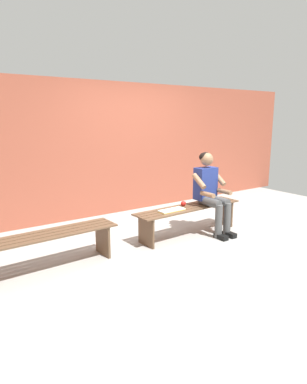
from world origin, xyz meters
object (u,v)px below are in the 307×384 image
object	(u,v)px
bench_far	(47,242)
book_open	(172,210)
bench_near	(189,213)
person_seated	(211,190)
apple	(183,203)

from	to	relation	value
bench_far	book_open	size ratio (longest dim) A/B	4.11
book_open	bench_near	bearing A→B (deg)	-175.54
bench_far	person_seated	bearing A→B (deg)	177.74
bench_near	book_open	size ratio (longest dim) A/B	4.46
book_open	bench_far	bearing A→B (deg)	-3.52
bench_near	book_open	xyz separation A→B (m)	(0.37, 0.04, 0.11)
apple	book_open	bearing A→B (deg)	21.15
bench_near	book_open	world-z (taller)	book_open
bench_far	apple	distance (m)	2.14
bench_near	bench_far	xyz separation A→B (m)	(2.18, 0.00, -0.00)
book_open	person_seated	bearing A→B (deg)	173.22
bench_near	bench_far	distance (m)	2.18
bench_far	apple	xyz separation A→B (m)	(-2.13, -0.08, 0.14)
bench_far	person_seated	size ratio (longest dim) A/B	1.38
bench_near	apple	distance (m)	0.17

